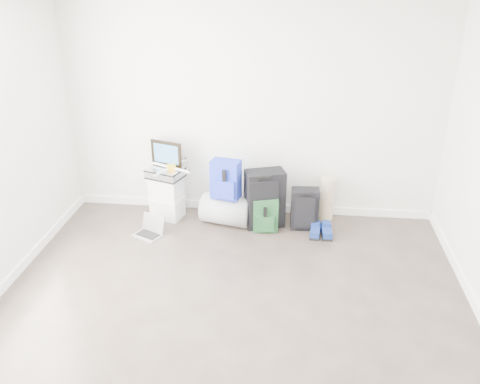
# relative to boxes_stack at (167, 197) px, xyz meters

# --- Properties ---
(ground) EXTENTS (5.00, 5.00, 0.00)m
(ground) POSITION_rel_boxes_stack_xyz_m (1.02, -2.20, -0.27)
(ground) COLOR #362C27
(ground) RESTS_ON ground
(room_envelope) EXTENTS (4.52, 5.02, 2.71)m
(room_envelope) POSITION_rel_boxes_stack_xyz_m (1.02, -2.18, 1.45)
(room_envelope) COLOR silver
(room_envelope) RESTS_ON ground
(boxes_stack) EXTENTS (0.44, 0.39, 0.53)m
(boxes_stack) POSITION_rel_boxes_stack_xyz_m (0.00, 0.00, 0.00)
(boxes_stack) COLOR silver
(boxes_stack) RESTS_ON ground
(briefcase) EXTENTS (0.48, 0.42, 0.12)m
(briefcase) POSITION_rel_boxes_stack_xyz_m (0.00, 0.00, 0.32)
(briefcase) COLOR #B2B2B7
(briefcase) RESTS_ON boxes_stack
(painting) EXTENTS (0.40, 0.16, 0.31)m
(painting) POSITION_rel_boxes_stack_xyz_m (0.00, 0.10, 0.54)
(painting) COLOR black
(painting) RESTS_ON briefcase
(drone) EXTENTS (0.53, 0.53, 0.05)m
(drone) POSITION_rel_boxes_stack_xyz_m (0.08, -0.02, 0.41)
(drone) COLOR gold
(drone) RESTS_ON briefcase
(duffel_bag) EXTENTS (0.66, 0.49, 0.36)m
(duffel_bag) POSITION_rel_boxes_stack_xyz_m (0.75, -0.10, -0.09)
(duffel_bag) COLOR #95999D
(duffel_bag) RESTS_ON ground
(blue_backpack) EXTENTS (0.37, 0.30, 0.47)m
(blue_backpack) POSITION_rel_boxes_stack_xyz_m (0.75, -0.13, 0.32)
(blue_backpack) COLOR #18319F
(blue_backpack) RESTS_ON duffel_bag
(large_suitcase) EXTENTS (0.51, 0.42, 0.70)m
(large_suitcase) POSITION_rel_boxes_stack_xyz_m (1.21, -0.09, 0.08)
(large_suitcase) COLOR black
(large_suitcase) RESTS_ON ground
(green_backpack) EXTENTS (0.30, 0.23, 0.41)m
(green_backpack) POSITION_rel_boxes_stack_xyz_m (1.23, -0.22, -0.07)
(green_backpack) COLOR #153B20
(green_backpack) RESTS_ON ground
(carry_on) EXTENTS (0.33, 0.23, 0.50)m
(carry_on) POSITION_rel_boxes_stack_xyz_m (1.69, -0.11, -0.02)
(carry_on) COLOR black
(carry_on) RESTS_ON ground
(shoes) EXTENTS (0.27, 0.30, 0.10)m
(shoes) POSITION_rel_boxes_stack_xyz_m (1.89, -0.27, -0.22)
(shoes) COLOR black
(shoes) RESTS_ON ground
(rolled_rug) EXTENTS (0.18, 0.18, 0.54)m
(rolled_rug) POSITION_rel_boxes_stack_xyz_m (1.96, 0.17, 0.00)
(rolled_rug) COLOR tan
(rolled_rug) RESTS_ON ground
(laptop) EXTENTS (0.38, 0.34, 0.22)m
(laptop) POSITION_rel_boxes_stack_xyz_m (-0.10, -0.47, -0.21)
(laptop) COLOR silver
(laptop) RESTS_ON ground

